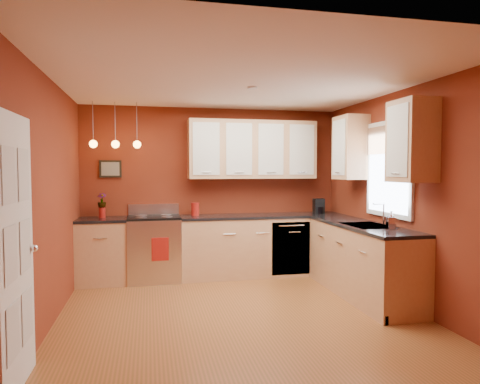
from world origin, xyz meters
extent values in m
plane|color=#9B522D|center=(0.00, 0.00, 0.00)|extent=(4.20, 4.20, 0.00)
cube|color=white|center=(0.00, 0.00, 2.60)|extent=(4.00, 4.20, 0.02)
cube|color=maroon|center=(0.00, 2.10, 1.30)|extent=(4.00, 0.02, 2.60)
cube|color=maroon|center=(0.00, -2.10, 1.30)|extent=(4.00, 0.02, 2.60)
cube|color=maroon|center=(-2.00, 0.00, 1.30)|extent=(0.02, 4.20, 2.60)
cube|color=maroon|center=(2.00, 0.00, 1.30)|extent=(0.02, 4.20, 2.60)
cube|color=tan|center=(-1.65, 1.80, 0.45)|extent=(0.70, 0.60, 0.90)
cube|color=tan|center=(0.73, 1.80, 0.45)|extent=(2.54, 0.60, 0.90)
cube|color=tan|center=(1.70, 0.45, 0.45)|extent=(0.60, 2.10, 0.90)
cube|color=black|center=(-1.65, 1.80, 0.92)|extent=(0.70, 0.62, 0.04)
cube|color=black|center=(0.73, 1.80, 0.92)|extent=(2.54, 0.62, 0.04)
cube|color=black|center=(1.70, 0.45, 0.92)|extent=(0.62, 2.10, 0.04)
cube|color=silver|center=(-0.92, 1.80, 0.46)|extent=(0.76, 0.64, 0.92)
cube|color=black|center=(-0.92, 1.50, 0.48)|extent=(0.55, 0.02, 0.32)
cylinder|color=silver|center=(-0.92, 1.49, 0.72)|extent=(0.60, 0.02, 0.02)
cube|color=black|center=(-0.92, 1.80, 0.94)|extent=(0.76, 0.60, 0.03)
cylinder|color=gray|center=(-1.10, 1.66, 0.95)|extent=(0.16, 0.16, 0.01)
cylinder|color=gray|center=(-0.74, 1.66, 0.95)|extent=(0.16, 0.16, 0.01)
cylinder|color=gray|center=(-1.10, 1.94, 0.95)|extent=(0.16, 0.16, 0.01)
cylinder|color=gray|center=(-0.74, 1.94, 0.95)|extent=(0.16, 0.16, 0.01)
cube|color=silver|center=(-0.92, 2.10, 1.03)|extent=(0.76, 0.04, 0.16)
cube|color=silver|center=(1.10, 1.51, 0.45)|extent=(0.60, 0.02, 0.80)
cube|color=gray|center=(1.70, 0.30, 0.92)|extent=(0.50, 0.70, 0.05)
cube|color=black|center=(1.70, 0.47, 0.91)|extent=(0.42, 0.30, 0.02)
cube|color=black|center=(1.70, 0.13, 0.91)|extent=(0.42, 0.30, 0.02)
cylinder|color=white|center=(1.92, 0.30, 1.08)|extent=(0.02, 0.02, 0.28)
cylinder|color=white|center=(1.85, 0.30, 1.21)|extent=(0.16, 0.02, 0.02)
cube|color=white|center=(1.98, 0.30, 1.65)|extent=(0.04, 1.02, 1.22)
cube|color=white|center=(1.97, 0.30, 1.65)|extent=(0.01, 0.90, 1.10)
cube|color=#886444|center=(1.95, 0.30, 2.02)|extent=(0.02, 0.96, 0.36)
cube|color=white|center=(-1.97, -1.20, 1.02)|extent=(0.06, 0.82, 2.05)
cube|color=silver|center=(-1.94, -1.38, 1.60)|extent=(0.00, 0.28, 0.40)
cube|color=silver|center=(-1.94, -1.02, 1.60)|extent=(0.00, 0.28, 0.40)
cube|color=silver|center=(-1.94, -1.38, 1.05)|extent=(0.00, 0.28, 0.40)
cube|color=silver|center=(-1.94, -1.02, 1.05)|extent=(0.00, 0.28, 0.40)
cube|color=silver|center=(-1.94, -1.38, 0.50)|extent=(0.00, 0.28, 0.40)
cube|color=silver|center=(-1.94, -1.02, 0.50)|extent=(0.00, 0.28, 0.40)
sphere|color=white|center=(-1.91, -0.87, 1.00)|extent=(0.06, 0.06, 0.06)
cube|color=tan|center=(0.60, 1.93, 1.95)|extent=(2.00, 0.35, 0.90)
cube|color=tan|center=(1.82, 0.32, 1.95)|extent=(0.35, 1.95, 0.90)
cube|color=black|center=(-1.55, 2.08, 1.65)|extent=(0.32, 0.03, 0.26)
cylinder|color=gray|center=(-1.75, 1.75, 2.30)|extent=(0.01, 0.01, 0.60)
sphere|color=#FFA53F|center=(-1.75, 1.75, 2.00)|extent=(0.11, 0.11, 0.11)
cylinder|color=gray|center=(-1.45, 1.75, 2.30)|extent=(0.01, 0.01, 0.60)
sphere|color=#FFA53F|center=(-1.45, 1.75, 2.00)|extent=(0.11, 0.11, 0.11)
cylinder|color=gray|center=(-1.15, 1.75, 2.30)|extent=(0.01, 0.01, 0.60)
sphere|color=#FFA53F|center=(-1.15, 1.75, 2.00)|extent=(0.11, 0.11, 0.11)
cylinder|color=#9D1710|center=(-0.30, 1.90, 1.03)|extent=(0.12, 0.12, 0.18)
cylinder|color=#9D1710|center=(-0.30, 1.90, 1.13)|extent=(0.13, 0.13, 0.02)
cylinder|color=#9D1710|center=(-1.66, 1.89, 1.02)|extent=(0.09, 0.09, 0.15)
imported|color=#9D1710|center=(-1.66, 1.89, 1.18)|extent=(0.14, 0.14, 0.23)
cube|color=black|center=(1.66, 1.81, 1.06)|extent=(0.17, 0.14, 0.23)
cylinder|color=black|center=(1.66, 1.76, 0.99)|extent=(0.09, 0.09, 0.11)
imported|color=white|center=(1.81, -0.05, 1.05)|extent=(0.11, 0.11, 0.21)
cube|color=#9D1710|center=(-0.84, 1.47, 0.52)|extent=(0.24, 0.02, 0.33)
camera|label=1|loc=(-0.99, -4.59, 1.64)|focal=32.00mm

